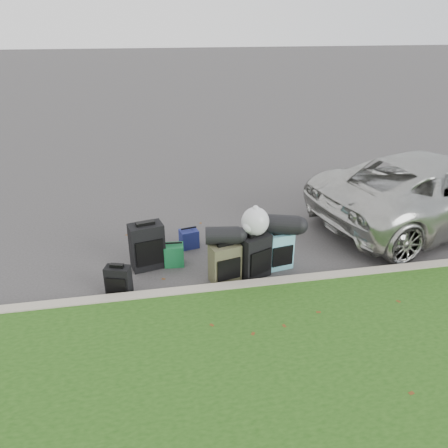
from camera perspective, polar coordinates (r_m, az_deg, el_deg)
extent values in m
plane|color=#383535|center=(7.29, 1.07, -4.51)|extent=(120.00, 120.00, 0.00)
cube|color=#9E937F|center=(6.42, 2.90, -8.27)|extent=(120.00, 0.18, 0.15)
imported|color=#B7B7B2|center=(9.22, 26.09, 4.01)|extent=(5.24, 3.19, 1.36)
cube|color=black|center=(6.48, -13.62, -7.18)|extent=(0.39, 0.29, 0.44)
cube|color=black|center=(6.98, -10.02, -2.86)|extent=(0.57, 0.42, 0.75)
cube|color=#393825|center=(6.55, 0.11, -5.11)|extent=(0.49, 0.37, 0.61)
cube|color=teal|center=(6.96, 7.16, -3.45)|extent=(0.46, 0.32, 0.60)
cube|color=black|center=(6.67, 4.03, -4.21)|extent=(0.53, 0.44, 0.69)
cube|color=#176936|center=(7.08, -6.55, -4.03)|extent=(0.33, 0.27, 0.35)
cube|color=navy|center=(7.59, -4.59, -1.91)|extent=(0.34, 0.29, 0.32)
cylinder|color=black|center=(6.39, -0.23, -1.50)|extent=(0.52, 0.33, 0.26)
cylinder|color=black|center=(6.76, 7.47, -0.05)|extent=(0.61, 0.46, 0.30)
sphere|color=silver|center=(6.47, 4.10, 0.34)|extent=(0.42, 0.42, 0.42)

